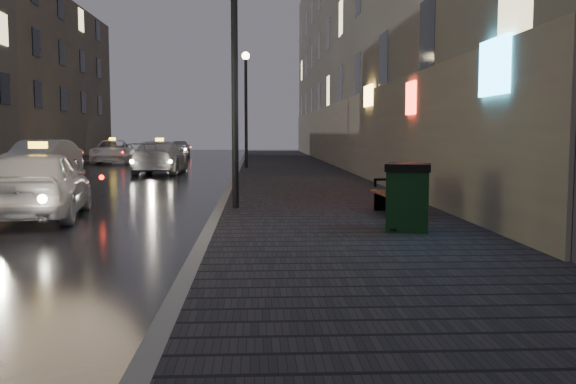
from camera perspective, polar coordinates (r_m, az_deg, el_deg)
name	(u,v)px	position (r m, az deg, el deg)	size (l,w,h in m)	color
ground	(66,279)	(8.21, -19.14, -7.32)	(120.00, 120.00, 0.00)	black
sidewalk	(292,170)	(28.78, 0.34, 1.94)	(4.60, 58.00, 0.15)	black
curb	(238,171)	(28.74, -4.45, 1.92)	(0.20, 58.00, 0.15)	slate
sidewalk_far	(6,171)	(30.76, -23.81, 1.70)	(2.40, 58.00, 0.15)	black
curb_far	(36,171)	(30.32, -21.52, 1.74)	(0.20, 58.00, 0.15)	slate
building_near	(351,38)	(33.38, 5.59, 13.43)	(1.80, 50.00, 13.00)	#605B54
building_far_c	(32,80)	(49.42, -21.80, 9.25)	(6.00, 22.00, 11.00)	#6B6051
lamp_near	(234,50)	(13.80, -4.78, 12.50)	(0.36, 0.36, 5.28)	black
lamp_far	(246,95)	(29.74, -3.76, 8.61)	(0.36, 0.36, 5.28)	black
bench	(398,192)	(12.75, 9.75, -0.04)	(0.68, 1.73, 0.87)	black
trash_bin	(408,197)	(10.68, 10.61, -0.40)	(0.89, 0.89, 1.10)	black
taxi_near	(39,184)	(14.02, -21.23, 0.69)	(1.69, 4.21, 1.43)	silver
car_left_mid	(41,160)	(25.60, -21.11, 2.68)	(1.58, 4.54, 1.50)	#A6A6AE
taxi_mid	(160,157)	(28.34, -11.32, 3.05)	(1.96, 4.82, 1.40)	silver
taxi_far	(113,152)	(38.62, -15.32, 3.49)	(2.23, 4.85, 1.35)	white
car_far	(180,148)	(46.67, -9.61, 3.84)	(1.51, 3.76, 1.28)	#A4A4AC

